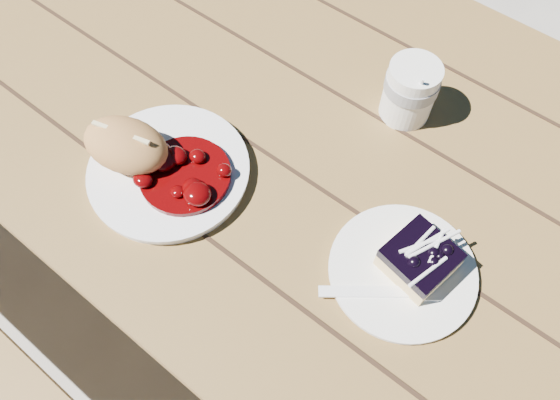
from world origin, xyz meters
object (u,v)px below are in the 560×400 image
Objects in this scene: dessert_plate at (402,271)px; blueberry_cake at (419,259)px; bread_roll at (126,145)px; coffee_cup at (410,91)px; main_plate at (169,172)px; picnic_table at (254,147)px.

blueberry_cake reaches higher than dessert_plate.
bread_roll is 1.31× the size of coffee_cup.
bread_roll reaches higher than main_plate.
dessert_plate is 0.03m from blueberry_cake.
coffee_cup reaches higher than picnic_table.
coffee_cup is at bearing 121.28° from dessert_plate.
main_plate is 0.37m from blueberry_cake.
bread_roll reaches higher than dessert_plate.
picnic_table is 0.32m from coffee_cup.
main_plate is at bearing -123.61° from coffee_cup.
coffee_cup is (0.21, 0.31, 0.04)m from main_plate.
dessert_plate is at bearing -58.72° from coffee_cup.
picnic_table is at bearing 161.87° from dessert_plate.
coffee_cup reaches higher than dessert_plate.
main_plate is (0.01, -0.20, 0.17)m from picnic_table.
bread_roll is 1.38× the size of blueberry_cake.
main_plate is 1.21× the size of dessert_plate.
picnic_table is 15.71× the size of bread_roll.
coffee_cup is (0.22, 0.12, 0.21)m from picnic_table.
bread_roll is at bearing -101.18° from picnic_table.
picnic_table is 21.66× the size of blueberry_cake.
picnic_table is 0.31m from bread_roll.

